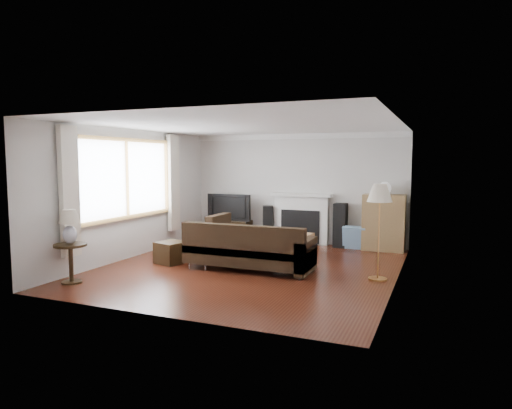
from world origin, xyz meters
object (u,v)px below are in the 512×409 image
at_px(floor_lamp, 379,232).
at_px(tv_stand, 231,230).
at_px(sectional_sofa, 249,248).
at_px(bookshelf, 384,223).
at_px(coffee_table, 281,244).
at_px(side_table, 71,263).

bearing_deg(floor_lamp, tv_stand, 146.66).
relative_size(tv_stand, sectional_sofa, 0.39).
bearing_deg(tv_stand, sectional_sofa, -58.64).
xyz_separation_m(bookshelf, sectional_sofa, (-1.94, -2.65, -0.21)).
bearing_deg(coffee_table, sectional_sofa, -87.22).
xyz_separation_m(coffee_table, side_table, (-2.32, -3.17, 0.07)).
height_order(sectional_sofa, floor_lamp, floor_lamp).
bearing_deg(coffee_table, floor_lamp, -21.86).
distance_m(bookshelf, sectional_sofa, 3.29).
height_order(tv_stand, floor_lamp, floor_lamp).
bearing_deg(bookshelf, sectional_sofa, -126.26).
bearing_deg(floor_lamp, coffee_table, 150.47).
distance_m(floor_lamp, side_table, 4.83).
bearing_deg(floor_lamp, bookshelf, 95.00).
relative_size(tv_stand, floor_lamp, 0.62).
height_order(bookshelf, coffee_table, bookshelf).
height_order(tv_stand, sectional_sofa, sectional_sofa).
xyz_separation_m(bookshelf, coffee_table, (-1.83, -1.33, -0.36)).
height_order(bookshelf, floor_lamp, floor_lamp).
relative_size(tv_stand, coffee_table, 0.79).
relative_size(bookshelf, side_table, 1.93).
bearing_deg(side_table, tv_stand, 82.43).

